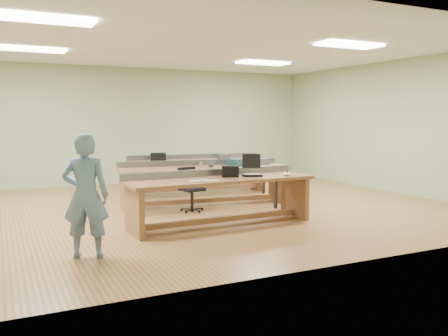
{
  "coord_description": "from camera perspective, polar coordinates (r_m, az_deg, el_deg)",
  "views": [
    {
      "loc": [
        -3.17,
        -8.22,
        1.68
      ],
      "look_at": [
        0.48,
        -0.6,
        0.8
      ],
      "focal_mm": 38.0,
      "sensor_mm": 36.0,
      "label": 1
    }
  ],
  "objects": [
    {
      "name": "workbench_back",
      "position": [
        10.79,
        -3.11,
        -0.01
      ],
      "size": [
        3.2,
        1.15,
        0.86
      ],
      "rotation": [
        0.0,
        0.0,
        -0.1
      ],
      "color": "#915E3D",
      "rests_on": "floor"
    },
    {
      "name": "wall_right",
      "position": [
        11.59,
        19.29,
        4.73
      ],
      "size": [
        0.04,
        8.0,
        3.0
      ],
      "primitive_type": "cube",
      "color": "#91A47C",
      "rests_on": "floor"
    },
    {
      "name": "ceiling",
      "position": [
        8.91,
        -4.61,
        14.45
      ],
      "size": [
        10.0,
        10.0,
        0.0
      ],
      "primitive_type": "plane",
      "color": "silver",
      "rests_on": "wall_back"
    },
    {
      "name": "wall_front",
      "position": [
        5.28,
        11.33,
        3.88
      ],
      "size": [
        10.0,
        0.04,
        3.0
      ],
      "primitive_type": "cube",
      "color": "#91A47C",
      "rests_on": "floor"
    },
    {
      "name": "fluor_panels",
      "position": [
        8.9,
        -4.61,
        14.26
      ],
      "size": [
        6.2,
        3.5,
        0.03
      ],
      "color": "white",
      "rests_on": "ceiling"
    },
    {
      "name": "laptop_screen",
      "position": [
        7.8,
        3.31,
        0.84
      ],
      "size": [
        0.29,
        0.12,
        0.24
      ],
      "primitive_type": "cube",
      "rotation": [
        0.0,
        0.0,
        -0.35
      ],
      "color": "black",
      "rests_on": "laptop_base"
    },
    {
      "name": "storage_box_back",
      "position": [
        10.44,
        -7.92,
        1.3
      ],
      "size": [
        0.38,
        0.32,
        0.19
      ],
      "primitive_type": "cube",
      "rotation": [
        0.0,
        0.0,
        -0.27
      ],
      "color": "black",
      "rests_on": "workbench_back"
    },
    {
      "name": "tray_back",
      "position": [
        10.98,
        -0.01,
        1.39
      ],
      "size": [
        0.31,
        0.24,
        0.11
      ],
      "primitive_type": "cube",
      "rotation": [
        0.0,
        0.0,
        -0.11
      ],
      "color": "#38383B",
      "rests_on": "workbench_back"
    },
    {
      "name": "drinks_can",
      "position": [
        9.06,
        -2.8,
        0.39
      ],
      "size": [
        0.08,
        0.08,
        0.11
      ],
      "primitive_type": "cylinder",
      "rotation": [
        0.0,
        0.0,
        -0.37
      ],
      "color": "#BBBBBF",
      "rests_on": "workbench_mid"
    },
    {
      "name": "camera_bag",
      "position": [
        7.6,
        0.75,
        -0.4
      ],
      "size": [
        0.31,
        0.25,
        0.18
      ],
      "primitive_type": "cube",
      "rotation": [
        0.0,
        0.0,
        -0.37
      ],
      "color": "black",
      "rests_on": "workbench_front"
    },
    {
      "name": "floor",
      "position": [
        8.97,
        -4.45,
        -4.87
      ],
      "size": [
        10.0,
        10.0,
        0.0
      ],
      "primitive_type": "plane",
      "color": "#A3703E",
      "rests_on": "ground"
    },
    {
      "name": "wall_back",
      "position": [
        12.62,
        -11.1,
        5.02
      ],
      "size": [
        10.0,
        0.04,
        3.0
      ],
      "primitive_type": "cube",
      "color": "#91A47C",
      "rests_on": "floor"
    },
    {
      "name": "parts_bin_grey",
      "position": [
        9.73,
        4.1,
        0.8
      ],
      "size": [
        0.47,
        0.33,
        0.12
      ],
      "primitive_type": "cube",
      "rotation": [
        0.0,
        0.0,
        -0.11
      ],
      "color": "#38383B",
      "rests_on": "workbench_mid"
    },
    {
      "name": "mug",
      "position": [
        9.12,
        -1.56,
        0.42
      ],
      "size": [
        0.15,
        0.15,
        0.1
      ],
      "primitive_type": "imported",
      "rotation": [
        0.0,
        0.0,
        -0.16
      ],
      "color": "#38383B",
      "rests_on": "workbench_mid"
    },
    {
      "name": "workbench_front",
      "position": [
        7.48,
        -0.44,
        -2.66
      ],
      "size": [
        3.06,
        0.93,
        0.86
      ],
      "rotation": [
        0.0,
        0.0,
        0.04
      ],
      "color": "#915E3D",
      "rests_on": "floor"
    },
    {
      "name": "laptop_base",
      "position": [
        7.7,
        3.44,
        -0.87
      ],
      "size": [
        0.37,
        0.33,
        0.03
      ],
      "primitive_type": "cube",
      "rotation": [
        0.0,
        0.0,
        -0.35
      ],
      "color": "black",
      "rests_on": "workbench_front"
    },
    {
      "name": "person",
      "position": [
        5.94,
        -16.31,
        -3.21
      ],
      "size": [
        0.65,
        0.53,
        1.52
      ],
      "primitive_type": "imported",
      "rotation": [
        0.0,
        0.0,
        2.79
      ],
      "color": "#6A8AAE",
      "rests_on": "floor"
    },
    {
      "name": "trackball_mouse",
      "position": [
        7.8,
        7.57,
        -0.71
      ],
      "size": [
        0.14,
        0.16,
        0.06
      ],
      "primitive_type": "ellipsoid",
      "rotation": [
        0.0,
        0.0,
        -0.11
      ],
      "color": "white",
      "rests_on": "workbench_front"
    },
    {
      "name": "workbench_mid",
      "position": [
        9.2,
        -2.33,
        -1.01
      ],
      "size": [
        3.36,
        1.27,
        0.86
      ],
      "rotation": [
        0.0,
        0.0,
        -0.12
      ],
      "color": "#915E3D",
      "rests_on": "floor"
    },
    {
      "name": "task_chair",
      "position": [
        8.65,
        -4.02,
        -3.3
      ],
      "size": [
        0.5,
        0.5,
        0.8
      ],
      "rotation": [
        0.0,
        0.0,
        0.19
      ],
      "color": "black",
      "rests_on": "floor"
    },
    {
      "name": "parts_bin_teal",
      "position": [
        9.38,
        1.76,
        0.69
      ],
      "size": [
        0.48,
        0.42,
        0.14
      ],
      "primitive_type": "cube",
      "rotation": [
        0.0,
        0.0,
        0.33
      ],
      "color": "#12363C",
      "rests_on": "workbench_mid"
    },
    {
      "name": "keyboard",
      "position": [
        7.0,
        -2.42,
        -1.6
      ],
      "size": [
        0.43,
        0.24,
        0.02
      ],
      "primitive_type": "cube",
      "rotation": [
        0.0,
        0.0,
        -0.28
      ],
      "color": "silver",
      "rests_on": "workbench_front"
    }
  ]
}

